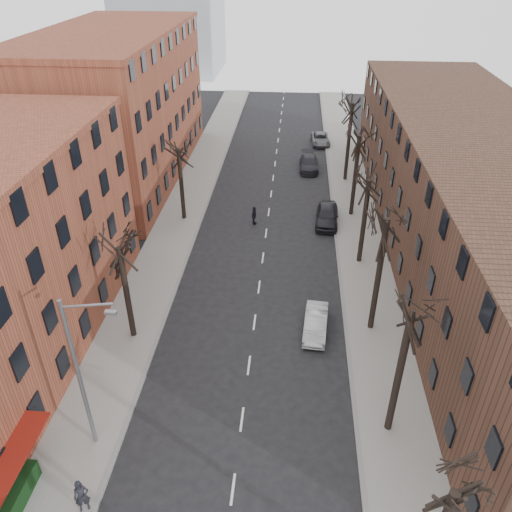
% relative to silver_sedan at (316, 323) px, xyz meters
% --- Properties ---
extents(sidewalk_left, '(4.00, 90.00, 0.15)m').
position_rel_silver_sedan_xyz_m(sidewalk_left, '(-12.00, 15.57, -0.60)').
color(sidewalk_left, gray).
rests_on(sidewalk_left, ground).
extents(sidewalk_right, '(4.00, 90.00, 0.15)m').
position_rel_silver_sedan_xyz_m(sidewalk_right, '(4.00, 15.57, -0.60)').
color(sidewalk_right, gray).
rests_on(sidewalk_right, ground).
extents(building_left_far, '(12.00, 28.00, 14.00)m').
position_rel_silver_sedan_xyz_m(building_left_far, '(-20.00, 24.57, 6.33)').
color(building_left_far, brown).
rests_on(building_left_far, ground).
extents(building_right, '(12.00, 50.00, 10.00)m').
position_rel_silver_sedan_xyz_m(building_right, '(12.00, 10.57, 4.33)').
color(building_right, '#4B2F23').
rests_on(building_right, ground).
extents(tree_right_b, '(5.20, 5.20, 10.80)m').
position_rel_silver_sedan_xyz_m(tree_right_b, '(3.60, -7.43, -0.67)').
color(tree_right_b, black).
rests_on(tree_right_b, ground).
extents(tree_right_c, '(5.20, 5.20, 11.60)m').
position_rel_silver_sedan_xyz_m(tree_right_c, '(3.60, 0.57, -0.67)').
color(tree_right_c, black).
rests_on(tree_right_c, ground).
extents(tree_right_d, '(5.20, 5.20, 10.00)m').
position_rel_silver_sedan_xyz_m(tree_right_d, '(3.60, 8.57, -0.67)').
color(tree_right_d, black).
rests_on(tree_right_d, ground).
extents(tree_right_e, '(5.20, 5.20, 10.80)m').
position_rel_silver_sedan_xyz_m(tree_right_e, '(3.60, 16.57, -0.67)').
color(tree_right_e, black).
rests_on(tree_right_e, ground).
extents(tree_right_f, '(5.20, 5.20, 11.60)m').
position_rel_silver_sedan_xyz_m(tree_right_f, '(3.60, 24.57, -0.67)').
color(tree_right_f, black).
rests_on(tree_right_f, ground).
extents(tree_left_a, '(5.20, 5.20, 9.50)m').
position_rel_silver_sedan_xyz_m(tree_left_a, '(-11.60, -1.43, -0.67)').
color(tree_left_a, black).
rests_on(tree_left_a, ground).
extents(tree_left_b, '(5.20, 5.20, 9.50)m').
position_rel_silver_sedan_xyz_m(tree_left_b, '(-11.60, 14.57, -0.67)').
color(tree_left_b, black).
rests_on(tree_left_b, ground).
extents(streetlight, '(2.45, 0.22, 9.03)m').
position_rel_silver_sedan_xyz_m(streetlight, '(-11.03, -9.43, 4.34)').
color(streetlight, slate).
rests_on(streetlight, ground).
extents(silver_sedan, '(1.75, 4.17, 1.34)m').
position_rel_silver_sedan_xyz_m(silver_sedan, '(0.00, 0.00, 0.00)').
color(silver_sedan, '#AAACB1').
rests_on(silver_sedan, ground).
extents(parked_car_near, '(2.25, 4.93, 1.64)m').
position_rel_silver_sedan_xyz_m(parked_car_near, '(1.30, 14.79, 0.15)').
color(parked_car_near, black).
rests_on(parked_car_near, ground).
extents(parked_car_mid, '(2.10, 4.96, 1.43)m').
position_rel_silver_sedan_xyz_m(parked_car_mid, '(-0.20, 27.27, 0.04)').
color(parked_car_mid, black).
rests_on(parked_car_mid, ground).
extents(parked_car_far, '(2.42, 4.72, 1.28)m').
position_rel_silver_sedan_xyz_m(parked_car_far, '(1.30, 35.61, -0.03)').
color(parked_car_far, '#5A5C62').
rests_on(parked_car_far, ground).
extents(pedestrian_a, '(0.79, 0.69, 1.83)m').
position_rel_silver_sedan_xyz_m(pedestrian_a, '(-10.40, -12.96, 0.39)').
color(pedestrian_a, black).
rests_on(pedestrian_a, sidewalk_left).
extents(pedestrian_crossing, '(0.63, 1.08, 1.72)m').
position_rel_silver_sedan_xyz_m(pedestrian_crossing, '(-5.18, 14.15, 0.19)').
color(pedestrian_crossing, black).
rests_on(pedestrian_crossing, ground).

